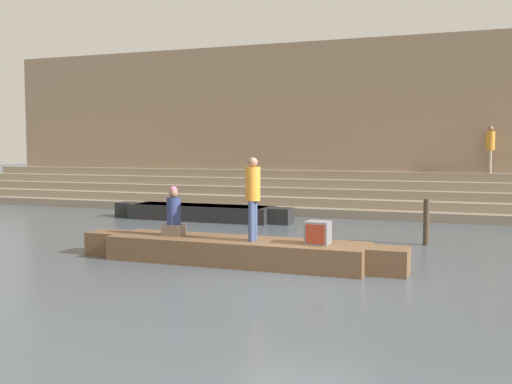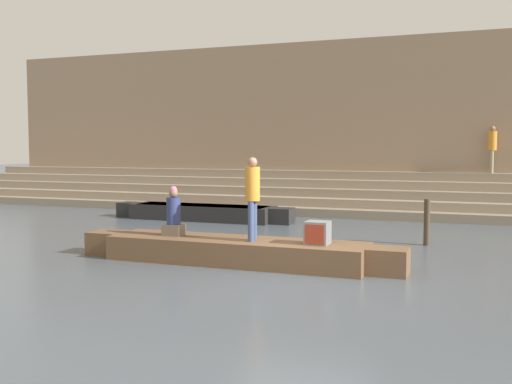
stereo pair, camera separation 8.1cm
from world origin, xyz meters
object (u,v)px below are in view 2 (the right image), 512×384
at_px(mooring_post, 427,222).
at_px(person_on_steps, 492,146).
at_px(tv_set, 318,233).
at_px(rowboat_main, 236,250).
at_px(moored_boat_shore, 202,212).
at_px(person_rowing, 174,215).
at_px(person_standing, 252,192).

bearing_deg(mooring_post, person_on_steps, 78.16).
bearing_deg(tv_set, person_on_steps, 73.24).
relative_size(rowboat_main, moored_boat_shore, 1.13).
bearing_deg(moored_boat_shore, person_rowing, -74.36).
bearing_deg(mooring_post, person_standing, -128.53).
xyz_separation_m(moored_boat_shore, mooring_post, (7.45, -2.65, 0.31)).
relative_size(moored_boat_shore, person_on_steps, 3.80).
relative_size(rowboat_main, person_on_steps, 4.27).
bearing_deg(mooring_post, moored_boat_shore, 160.40).
distance_m(person_rowing, tv_set, 3.23).
relative_size(rowboat_main, person_standing, 4.13).
xyz_separation_m(rowboat_main, mooring_post, (3.53, 3.79, 0.30)).
relative_size(rowboat_main, tv_set, 15.28).
xyz_separation_m(person_standing, person_rowing, (-1.87, 0.10, -0.55)).
xyz_separation_m(rowboat_main, moored_boat_shore, (-3.92, 6.44, -0.00)).
height_order(rowboat_main, person_on_steps, person_on_steps).
xyz_separation_m(person_standing, tv_set, (1.35, 0.07, -0.77)).
xyz_separation_m(person_rowing, person_on_steps, (6.50, 11.07, 1.52)).
bearing_deg(tv_set, rowboat_main, 178.37).
relative_size(person_rowing, mooring_post, 0.94).
bearing_deg(person_rowing, mooring_post, 44.68).
bearing_deg(person_rowing, tv_set, 6.77).
relative_size(rowboat_main, mooring_post, 6.15).
relative_size(person_standing, tv_set, 3.70).
bearing_deg(person_rowing, person_standing, 4.30).
height_order(person_standing, tv_set, person_standing).
xyz_separation_m(person_standing, person_on_steps, (4.63, 11.17, 0.97)).
distance_m(person_rowing, moored_boat_shore, 6.94).
xyz_separation_m(person_rowing, tv_set, (3.22, -0.03, -0.21)).
bearing_deg(person_on_steps, person_standing, -2.02).
distance_m(rowboat_main, person_rowing, 1.60).
relative_size(tv_set, moored_boat_shore, 0.07).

